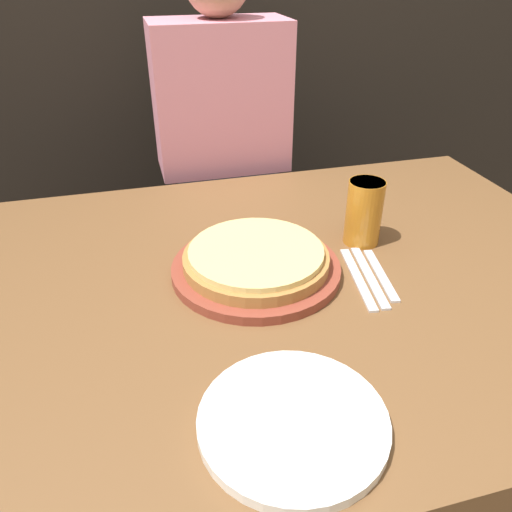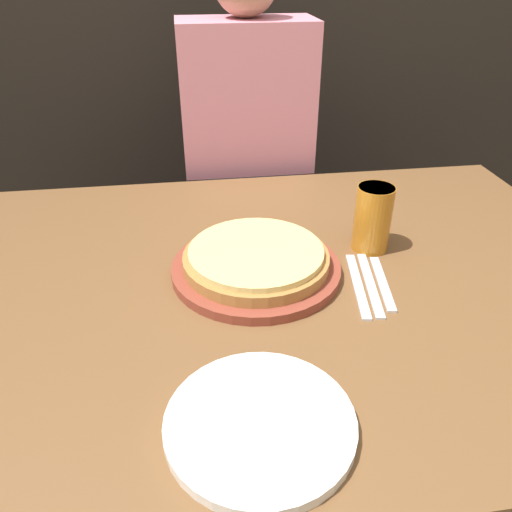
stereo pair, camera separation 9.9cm
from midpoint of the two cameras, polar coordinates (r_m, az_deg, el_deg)
name	(u,v)px [view 1 (the left image)]	position (r m, az deg, el deg)	size (l,w,h in m)	color
ground_plane	(273,498)	(1.55, -0.12, -26.02)	(12.00, 12.00, 0.00)	#473828
dining_table	(275,406)	(1.25, -0.14, -16.83)	(1.44, 1.03, 0.75)	brown
pizza_on_board	(256,262)	(1.00, -2.84, -0.81)	(0.34, 0.34, 0.06)	brown
beer_glass	(364,210)	(1.10, 9.76, 5.15)	(0.08, 0.08, 0.14)	#B7701E
dinner_plate	(293,421)	(0.72, 0.10, -18.56)	(0.26, 0.26, 0.02)	white
fork	(358,278)	(1.00, 8.81, -2.61)	(0.05, 0.22, 0.00)	silver
dinner_knife	(369,276)	(1.01, 10.11, -2.39)	(0.05, 0.22, 0.00)	silver
spoon	(381,274)	(1.02, 11.39, -2.18)	(0.05, 0.18, 0.00)	silver
diner_person	(224,191)	(1.63, -5.43, 7.41)	(0.39, 0.20, 1.32)	#33333D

